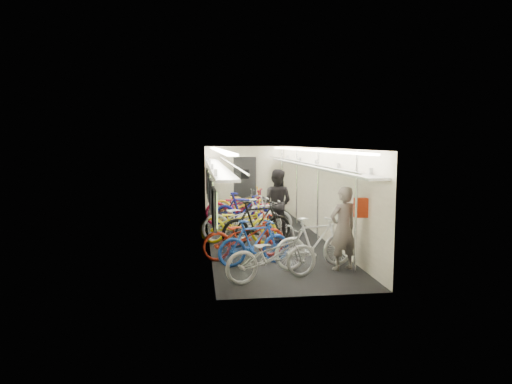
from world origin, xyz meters
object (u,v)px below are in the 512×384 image
object	(u,v)px
passenger_mid	(277,203)
bicycle_0	(272,255)
bicycle_1	(254,242)
passenger_near	(343,228)
backpack	(361,208)

from	to	relation	value
passenger_mid	bicycle_0	bearing A→B (deg)	107.95
bicycle_0	passenger_mid	xyz separation A→B (m)	(0.79, 4.05, 0.43)
bicycle_1	passenger_near	distance (m)	1.84
passenger_mid	backpack	size ratio (longest dim) A/B	4.79
bicycle_0	passenger_near	xyz separation A→B (m)	(1.52, 0.53, 0.36)
bicycle_0	passenger_mid	world-z (taller)	passenger_mid
bicycle_0	passenger_near	size ratio (longest dim) A/B	1.09
passenger_near	passenger_mid	xyz separation A→B (m)	(-0.73, 3.52, 0.07)
bicycle_0	bicycle_1	distance (m)	1.12
backpack	passenger_mid	bearing A→B (deg)	110.48
bicycle_1	backpack	xyz separation A→B (m)	(2.00, -0.75, 0.80)
bicycle_0	bicycle_1	size ratio (longest dim) A/B	1.15
bicycle_1	passenger_near	bearing A→B (deg)	-124.14
bicycle_0	passenger_mid	bearing A→B (deg)	-27.19
bicycle_1	passenger_mid	xyz separation A→B (m)	(0.98, 2.95, 0.43)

